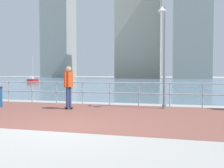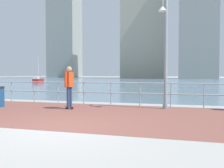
# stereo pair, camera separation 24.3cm
# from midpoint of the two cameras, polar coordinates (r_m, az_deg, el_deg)

# --- Properties ---
(ground) EXTENTS (220.00, 220.00, 0.00)m
(ground) POSITION_cam_midpoint_polar(r_m,az_deg,el_deg) (46.34, 10.29, 0.45)
(ground) COLOR #ADAAA5
(brick_paving) EXTENTS (28.00, 5.61, 0.01)m
(brick_paving) POSITION_cam_midpoint_polar(r_m,az_deg,el_deg) (9.17, -5.74, -7.02)
(brick_paving) COLOR brown
(brick_paving) RESTS_ON ground
(harbor_water) EXTENTS (180.00, 88.00, 0.00)m
(harbor_water) POSITION_cam_midpoint_polar(r_m,az_deg,el_deg) (56.42, 10.97, 0.77)
(harbor_water) COLOR slate
(harbor_water) RESTS_ON ground
(waterfront_railing) EXTENTS (25.25, 0.06, 1.10)m
(waterfront_railing) POSITION_cam_midpoint_polar(r_m,az_deg,el_deg) (11.75, -1.11, -1.25)
(waterfront_railing) COLOR #9EADB7
(waterfront_railing) RESTS_ON ground
(lamppost) EXTENTS (0.38, 0.81, 4.93)m
(lamppost) POSITION_cam_midpoint_polar(r_m,az_deg,el_deg) (10.63, 11.31, 8.97)
(lamppost) COLOR gray
(lamppost) RESTS_ON ground
(skateboarder) EXTENTS (0.41, 0.56, 1.81)m
(skateboarder) POSITION_cam_midpoint_polar(r_m,az_deg,el_deg) (10.53, -10.72, 0.14)
(skateboarder) COLOR black
(skateboarder) RESTS_ON ground
(sailboat_red) EXTENTS (1.78, 3.35, 4.50)m
(sailboat_red) POSITION_cam_midpoint_polar(r_m,az_deg,el_deg) (43.13, -18.12, 0.80)
(sailboat_red) COLOR #B21E1E
(sailboat_red) RESTS_ON ground
(tower_glass) EXTENTS (12.99, 11.08, 46.75)m
(tower_glass) POSITION_cam_midpoint_polar(r_m,az_deg,el_deg) (118.46, -12.40, 12.51)
(tower_glass) COLOR #939993
(tower_glass) RESTS_ON ground
(tower_concrete) EXTENTS (16.79, 11.54, 45.22)m
(tower_concrete) POSITION_cam_midpoint_polar(r_m,az_deg,el_deg) (98.27, 6.21, 14.22)
(tower_concrete) COLOR #B2AD99
(tower_concrete) RESTS_ON ground
(tower_slate) EXTENTS (11.35, 12.96, 45.75)m
(tower_slate) POSITION_cam_midpoint_polar(r_m,az_deg,el_deg) (85.40, 17.94, 16.14)
(tower_slate) COLOR #939993
(tower_slate) RESTS_ON ground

